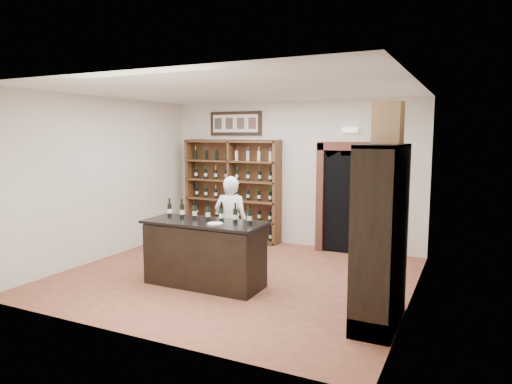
% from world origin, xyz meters
% --- Properties ---
extents(floor, '(5.50, 5.50, 0.00)m').
position_xyz_m(floor, '(0.00, 0.00, 0.00)').
color(floor, '#97563C').
rests_on(floor, ground).
extents(ceiling, '(5.50, 5.50, 0.00)m').
position_xyz_m(ceiling, '(0.00, 0.00, 3.00)').
color(ceiling, white).
rests_on(ceiling, wall_back).
extents(wall_back, '(5.50, 0.04, 3.00)m').
position_xyz_m(wall_back, '(0.00, 2.50, 1.50)').
color(wall_back, silver).
rests_on(wall_back, ground).
extents(wall_left, '(0.04, 5.00, 3.00)m').
position_xyz_m(wall_left, '(-2.75, 0.00, 1.50)').
color(wall_left, silver).
rests_on(wall_left, ground).
extents(wall_right, '(0.04, 5.00, 3.00)m').
position_xyz_m(wall_right, '(2.75, 0.00, 1.50)').
color(wall_right, silver).
rests_on(wall_right, ground).
extents(wine_shelf, '(2.20, 0.38, 2.20)m').
position_xyz_m(wine_shelf, '(-1.30, 2.33, 1.10)').
color(wine_shelf, brown).
rests_on(wine_shelf, ground).
extents(framed_picture, '(1.25, 0.04, 0.52)m').
position_xyz_m(framed_picture, '(-1.30, 2.47, 2.55)').
color(framed_picture, black).
rests_on(framed_picture, wall_back).
extents(arched_doorway, '(1.17, 0.35, 2.17)m').
position_xyz_m(arched_doorway, '(1.25, 2.33, 1.14)').
color(arched_doorway, black).
rests_on(arched_doorway, ground).
extents(emergency_light, '(0.30, 0.10, 0.10)m').
position_xyz_m(emergency_light, '(1.25, 2.42, 2.40)').
color(emergency_light, white).
rests_on(emergency_light, wall_back).
extents(tasting_counter, '(1.88, 0.78, 1.00)m').
position_xyz_m(tasting_counter, '(-0.20, -0.60, 0.49)').
color(tasting_counter, black).
rests_on(tasting_counter, ground).
extents(counter_bottle_0, '(0.07, 0.07, 0.30)m').
position_xyz_m(counter_bottle_0, '(-0.92, -0.49, 1.11)').
color(counter_bottle_0, black).
rests_on(counter_bottle_0, tasting_counter).
extents(counter_bottle_1, '(0.07, 0.07, 0.30)m').
position_xyz_m(counter_bottle_1, '(-0.68, -0.49, 1.11)').
color(counter_bottle_1, black).
rests_on(counter_bottle_1, tasting_counter).
extents(counter_bottle_2, '(0.07, 0.07, 0.30)m').
position_xyz_m(counter_bottle_2, '(-0.44, -0.49, 1.11)').
color(counter_bottle_2, black).
rests_on(counter_bottle_2, tasting_counter).
extents(counter_bottle_3, '(0.07, 0.07, 0.30)m').
position_xyz_m(counter_bottle_3, '(-0.20, -0.49, 1.11)').
color(counter_bottle_3, black).
rests_on(counter_bottle_3, tasting_counter).
extents(counter_bottle_4, '(0.07, 0.07, 0.30)m').
position_xyz_m(counter_bottle_4, '(0.04, -0.49, 1.11)').
color(counter_bottle_4, black).
rests_on(counter_bottle_4, tasting_counter).
extents(counter_bottle_5, '(0.07, 0.07, 0.30)m').
position_xyz_m(counter_bottle_5, '(0.28, -0.49, 1.11)').
color(counter_bottle_5, black).
rests_on(counter_bottle_5, tasting_counter).
extents(counter_bottle_6, '(0.07, 0.07, 0.30)m').
position_xyz_m(counter_bottle_6, '(0.52, -0.49, 1.11)').
color(counter_bottle_6, black).
rests_on(counter_bottle_6, tasting_counter).
extents(side_cabinet, '(0.48, 1.20, 2.20)m').
position_xyz_m(side_cabinet, '(2.52, -0.90, 0.75)').
color(side_cabinet, black).
rests_on(side_cabinet, ground).
extents(shopkeeper, '(0.65, 0.49, 1.61)m').
position_xyz_m(shopkeeper, '(-0.25, 0.33, 0.81)').
color(shopkeeper, white).
rests_on(shopkeeper, ground).
extents(plate, '(0.23, 0.23, 0.02)m').
position_xyz_m(plate, '(0.07, -0.72, 1.01)').
color(plate, silver).
rests_on(plate, tasting_counter).
extents(wine_crate, '(0.38, 0.22, 0.50)m').
position_xyz_m(wine_crate, '(2.51, -0.82, 2.45)').
color(wine_crate, tan).
rests_on(wine_crate, side_cabinet).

